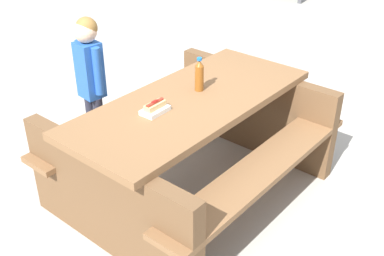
{
  "coord_description": "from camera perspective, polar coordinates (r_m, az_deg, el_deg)",
  "views": [
    {
      "loc": [
        2.51,
        1.25,
        2.15
      ],
      "look_at": [
        0.0,
        0.0,
        0.52
      ],
      "focal_mm": 44.33,
      "sensor_mm": 36.0,
      "label": 1
    }
  ],
  "objects": [
    {
      "name": "ground_plane",
      "position": [
        3.53,
        0.0,
        -7.39
      ],
      "size": [
        30.0,
        30.0,
        0.0
      ],
      "primitive_type": "plane",
      "color": "#B7B2A8",
      "rests_on": "ground"
    },
    {
      "name": "picnic_table",
      "position": [
        3.28,
        0.0,
        -1.21
      ],
      "size": [
        2.08,
        1.78,
        0.75
      ],
      "color": "brown",
      "rests_on": "ground"
    },
    {
      "name": "soda_bottle",
      "position": [
        3.21,
        0.88,
        6.34
      ],
      "size": [
        0.06,
        0.06,
        0.24
      ],
      "color": "brown",
      "rests_on": "picnic_table"
    },
    {
      "name": "hotdog_tray",
      "position": [
        2.95,
        -4.48,
        2.41
      ],
      "size": [
        0.2,
        0.15,
        0.08
      ],
      "color": "white",
      "rests_on": "picnic_table"
    },
    {
      "name": "child_in_coat",
      "position": [
        3.7,
        -12.18,
        6.8
      ],
      "size": [
        0.21,
        0.27,
        1.14
      ],
      "color": "#262633",
      "rests_on": "ground"
    }
  ]
}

